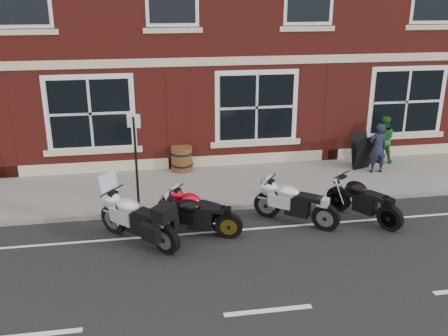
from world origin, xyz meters
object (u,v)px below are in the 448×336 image
Objects in this scene: moto_sport_red at (198,208)px; parking_sign at (136,154)px; moto_touring_silver at (137,216)px; a_board_sign at (362,151)px; moto_naked_black at (363,198)px; moto_sport_silver at (295,201)px; pedestrian_left at (378,148)px; moto_sport_black at (196,215)px; barrel_planter at (182,159)px; pedestrian_right at (383,139)px.

moto_sport_red is 2.13m from parking_sign.
a_board_sign is at bearing -16.64° from moto_touring_silver.
moto_touring_silver is at bearing 152.28° from moto_naked_black.
parking_sign is (-3.73, 1.41, 0.95)m from moto_sport_silver.
moto_touring_silver is at bearing 26.51° from pedestrian_left.
moto_sport_black is 4.22m from barrel_planter.
moto_naked_black is at bearing -41.10° from moto_touring_silver.
moto_touring_silver is 3.78m from moto_sport_silver.
a_board_sign is (3.17, 3.21, 0.09)m from moto_sport_silver.
pedestrian_left is at bearing -20.39° from moto_touring_silver.
moto_sport_silver is (3.76, 0.35, -0.06)m from moto_touring_silver.
a_board_sign reaches higher than moto_naked_black.
parking_sign reaches higher than moto_sport_silver.
moto_sport_silver is (2.34, -0.17, 0.08)m from moto_sport_red.
parking_sign reaches higher than pedestrian_left.
moto_sport_red is (1.42, 0.52, -0.14)m from moto_touring_silver.
moto_sport_silver is 1.72m from moto_naked_black.
pedestrian_left is 1.07m from pedestrian_right.
moto_sport_silver is 4.10m from parking_sign.
pedestrian_left is at bearing 76.76° from pedestrian_right.
moto_naked_black reaches higher than moto_sport_black.
moto_sport_silver is at bearing -38.50° from moto_touring_silver.
parking_sign is (-7.19, -1.37, 0.64)m from pedestrian_left.
moto_sport_black is 7.61m from pedestrian_right.
pedestrian_left is 7.35m from parking_sign.
pedestrian_right is at bearing 40.19° from parking_sign.
parking_sign is (-7.79, -2.25, 0.64)m from pedestrian_right.
moto_sport_silver is at bearing -52.31° from moto_sport_red.
barrel_planter is (0.05, 4.22, -0.03)m from moto_sport_black.
moto_touring_silver is at bearing -171.09° from a_board_sign.
moto_sport_silver is (2.43, 0.30, 0.03)m from moto_sport_black.
moto_sport_silver is 1.16× the size of pedestrian_left.
barrel_planter is (-0.04, 3.75, 0.01)m from moto_sport_red.
moto_naked_black is at bearing -53.71° from moto_sport_silver.
moto_touring_silver is at bearing 152.02° from moto_sport_red.
a_board_sign is at bearing -7.31° from barrel_planter.
moto_sport_red is at bearing 27.29° from pedestrian_left.
parking_sign is at bearing 134.17° from moto_naked_black.
moto_sport_red is at bearing -89.33° from barrel_planter.
moto_sport_silver is 1.17× the size of pedestrian_right.
moto_sport_red is 0.74× the size of moto_sport_black.
a_board_sign is 1.42× the size of barrel_planter.
moto_sport_silver is at bearing 3.42° from parking_sign.
moto_touring_silver is 0.93× the size of moto_naked_black.
a_board_sign is at bearing -19.26° from moto_sport_red.
a_board_sign is (-0.89, -0.45, -0.22)m from pedestrian_right.
moto_sport_black is at bearing -166.25° from a_board_sign.
moto_naked_black is at bearing -44.40° from barrel_planter.
a_board_sign is at bearing 38.72° from parking_sign.
barrel_planter is at bearing 18.78° from pedestrian_right.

